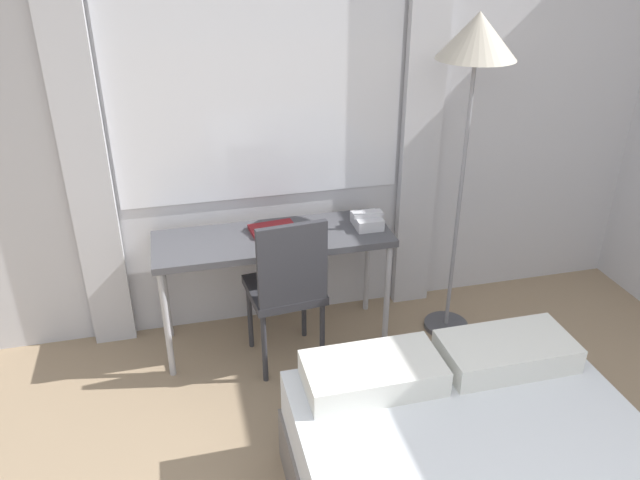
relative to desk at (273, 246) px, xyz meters
The scene contains 6 objects.
wall_back_with_window 0.81m from the desk, 48.90° to the left, with size 5.39×0.13×2.70m.
desk is the anchor object (origin of this frame).
desk_chair 0.28m from the desk, 83.81° to the right, with size 0.44×0.44×0.96m.
standing_lamp 1.51m from the desk, ahead, with size 0.42×0.42×1.93m.
telephone 0.57m from the desk, ahead, with size 0.18×0.19×0.09m.
book 0.10m from the desk, 79.25° to the left, with size 0.28×0.20×0.02m.
Camera 1 is at (-0.81, -0.65, 2.33)m, focal length 35.00 mm.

